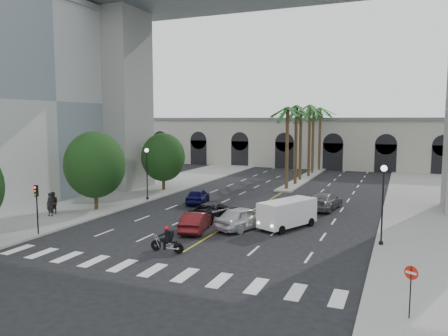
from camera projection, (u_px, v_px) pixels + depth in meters
ground at (166, 262)px, 25.40m from camera, size 140.00×140.00×0.00m
sidewalk_left at (112, 199)px, 44.85m from camera, size 8.00×100.00×0.15m
sidewalk_right at (435, 226)px, 33.49m from camera, size 8.00×100.00×0.15m
median at (304, 178)px, 60.30m from camera, size 2.00×24.00×0.20m
pier_building at (326, 142)px, 75.45m from camera, size 71.00×10.50×8.50m
bridge at (308, 13)px, 42.24m from camera, size 75.00×13.00×26.00m
palm_a at (288, 112)px, 50.10m from camera, size 3.20×3.20×10.30m
palm_b at (296, 110)px, 53.71m from camera, size 3.20×3.20×10.60m
palm_c at (301, 114)px, 57.55m from camera, size 3.20×3.20×10.10m
palm_d at (310, 109)px, 61.01m from camera, size 3.20×3.20×10.90m
palm_e at (313, 113)px, 64.83m from camera, size 3.20×3.20×10.40m
palm_f at (320, 111)px, 68.36m from camera, size 3.20×3.20×10.70m
street_tree_mid at (95, 165)px, 39.04m from camera, size 5.44×5.44×7.21m
street_tree_far at (163, 157)px, 50.10m from camera, size 5.04×5.04×6.68m
lamp_post_left_far at (147, 169)px, 44.05m from camera, size 0.40×0.40×5.35m
lamp_post_right at (383, 198)px, 28.07m from camera, size 0.40×0.40×5.35m
traffic_signal_far at (37, 201)px, 30.77m from camera, size 0.25×0.18×3.65m
motorcycle_rider at (168, 240)px, 27.18m from camera, size 2.31×0.62×1.66m
car_a at (243, 218)px, 32.98m from camera, size 3.71×5.43×1.72m
car_b at (196, 222)px, 32.26m from camera, size 2.44×4.68×1.47m
car_c at (214, 211)px, 36.31m from camera, size 3.30×5.40×1.40m
car_d at (325, 201)px, 40.06m from camera, size 2.87×5.69×1.58m
car_e at (198, 196)px, 42.85m from camera, size 2.80×4.73×1.51m
cargo_van at (287, 213)px, 33.17m from camera, size 3.80×5.34×2.14m
pedestrian_a at (50, 204)px, 36.66m from camera, size 0.74×0.51×1.98m
pedestrian_b at (53, 203)px, 37.59m from camera, size 0.97×0.78×1.88m
do_not_enter_sign at (411, 281)px, 17.74m from camera, size 0.54×0.27×2.37m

